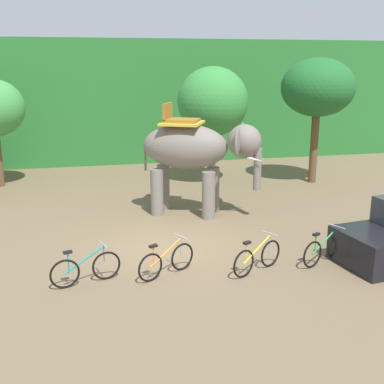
{
  "coord_description": "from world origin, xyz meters",
  "views": [
    {
      "loc": [
        -2.15,
        -12.7,
        5.07
      ],
      "look_at": [
        0.92,
        1.0,
        1.3
      ],
      "focal_mm": 45.13,
      "sensor_mm": 36.0,
      "label": 1
    }
  ],
  "objects_px": {
    "tree_center_right": "(213,102)",
    "elephant": "(195,151)",
    "bike_yellow": "(257,257)",
    "bike_green": "(325,249)",
    "bike_orange": "(167,261)",
    "bike_teal": "(86,268)",
    "tree_left": "(318,88)"
  },
  "relations": [
    {
      "from": "tree_center_right",
      "to": "elephant",
      "type": "height_order",
      "value": "tree_center_right"
    },
    {
      "from": "bike_yellow",
      "to": "bike_green",
      "type": "bearing_deg",
      "value": 4.63
    },
    {
      "from": "bike_orange",
      "to": "bike_yellow",
      "type": "xyz_separation_m",
      "value": [
        2.24,
        -0.28,
        0.0
      ]
    },
    {
      "from": "bike_teal",
      "to": "tree_center_right",
      "type": "bearing_deg",
      "value": 58.63
    },
    {
      "from": "elephant",
      "to": "bike_yellow",
      "type": "relative_size",
      "value": 2.71
    },
    {
      "from": "tree_center_right",
      "to": "bike_orange",
      "type": "bearing_deg",
      "value": -111.59
    },
    {
      "from": "bike_yellow",
      "to": "bike_green",
      "type": "distance_m",
      "value": 1.91
    },
    {
      "from": "tree_left",
      "to": "bike_orange",
      "type": "bearing_deg",
      "value": -134.04
    },
    {
      "from": "tree_center_right",
      "to": "elephant",
      "type": "xyz_separation_m",
      "value": [
        -1.74,
        -4.19,
        -1.28
      ]
    },
    {
      "from": "bike_green",
      "to": "bike_yellow",
      "type": "bearing_deg",
      "value": -175.37
    },
    {
      "from": "tree_center_right",
      "to": "bike_orange",
      "type": "relative_size",
      "value": 3.25
    },
    {
      "from": "tree_center_right",
      "to": "bike_orange",
      "type": "xyz_separation_m",
      "value": [
        -3.53,
        -8.93,
        -3.1
      ]
    },
    {
      "from": "tree_left",
      "to": "bike_green",
      "type": "relative_size",
      "value": 3.39
    },
    {
      "from": "tree_left",
      "to": "elephant",
      "type": "bearing_deg",
      "value": -150.8
    },
    {
      "from": "elephant",
      "to": "bike_teal",
      "type": "xyz_separation_m",
      "value": [
        -3.73,
        -4.78,
        -1.82
      ]
    },
    {
      "from": "tree_center_right",
      "to": "tree_left",
      "type": "xyz_separation_m",
      "value": [
        4.33,
        -0.8,
        0.55
      ]
    },
    {
      "from": "bike_teal",
      "to": "bike_green",
      "type": "relative_size",
      "value": 1.06
    },
    {
      "from": "elephant",
      "to": "bike_orange",
      "type": "relative_size",
      "value": 2.73
    },
    {
      "from": "bike_orange",
      "to": "tree_center_right",
      "type": "bearing_deg",
      "value": 68.41
    },
    {
      "from": "bike_orange",
      "to": "bike_green",
      "type": "relative_size",
      "value": 0.97
    },
    {
      "from": "tree_left",
      "to": "bike_orange",
      "type": "xyz_separation_m",
      "value": [
        -7.86,
        -8.13,
        -3.66
      ]
    },
    {
      "from": "bike_green",
      "to": "bike_orange",
      "type": "bearing_deg",
      "value": 178.27
    },
    {
      "from": "bike_green",
      "to": "tree_left",
      "type": "bearing_deg",
      "value": 65.8
    },
    {
      "from": "tree_center_right",
      "to": "bike_green",
      "type": "xyz_separation_m",
      "value": [
        0.62,
        -9.06,
        -3.1
      ]
    },
    {
      "from": "bike_yellow",
      "to": "bike_green",
      "type": "height_order",
      "value": "same"
    },
    {
      "from": "tree_center_right",
      "to": "bike_teal",
      "type": "relative_size",
      "value": 2.98
    },
    {
      "from": "elephant",
      "to": "tree_center_right",
      "type": "bearing_deg",
      "value": 67.5
    },
    {
      "from": "elephant",
      "to": "bike_green",
      "type": "relative_size",
      "value": 2.65
    },
    {
      "from": "bike_orange",
      "to": "bike_green",
      "type": "distance_m",
      "value": 4.15
    },
    {
      "from": "elephant",
      "to": "tree_left",
      "type": "bearing_deg",
      "value": 29.2
    },
    {
      "from": "tree_left",
      "to": "bike_orange",
      "type": "relative_size",
      "value": 3.48
    },
    {
      "from": "tree_left",
      "to": "bike_yellow",
      "type": "relative_size",
      "value": 3.47
    }
  ]
}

